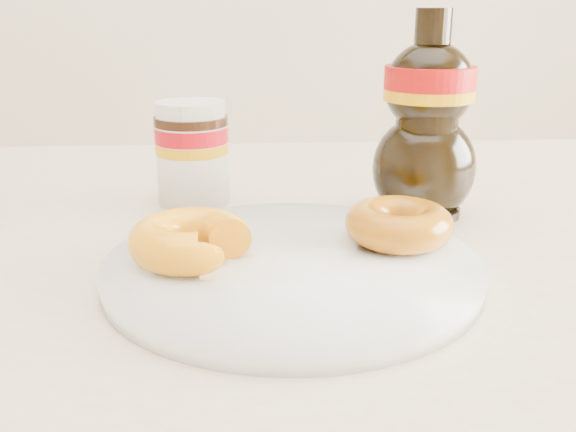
{
  "coord_description": "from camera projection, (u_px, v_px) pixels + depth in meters",
  "views": [
    {
      "loc": [
        0.01,
        -0.47,
        0.96
      ],
      "look_at": [
        0.04,
        0.07,
        0.79
      ],
      "focal_mm": 40.0,
      "sensor_mm": 36.0,
      "label": 1
    }
  ],
  "objects": [
    {
      "name": "dining_table",
      "position": [
        242.0,
        321.0,
        0.63
      ],
      "size": [
        1.4,
        0.9,
        0.75
      ],
      "color": "beige",
      "rests_on": "ground"
    },
    {
      "name": "syrup_bottle",
      "position": [
        427.0,
        116.0,
        0.65
      ],
      "size": [
        0.12,
        0.11,
        0.21
      ],
      "primitive_type": null,
      "rotation": [
        0.0,
        0.0,
        -0.2
      ],
      "color": "black",
      "rests_on": "dining_table"
    },
    {
      "name": "plate",
      "position": [
        292.0,
        266.0,
        0.53
      ],
      "size": [
        0.31,
        0.31,
        0.02
      ],
      "color": "white",
      "rests_on": "dining_table"
    },
    {
      "name": "donut_whole",
      "position": [
        399.0,
        224.0,
        0.55
      ],
      "size": [
        0.11,
        0.11,
        0.03
      ],
      "primitive_type": "torus",
      "rotation": [
        0.0,
        0.0,
        0.27
      ],
      "color": "#A0590A",
      "rests_on": "plate"
    },
    {
      "name": "donut_bitten",
      "position": [
        190.0,
        240.0,
        0.51
      ],
      "size": [
        0.11,
        0.11,
        0.03
      ],
      "primitive_type": "torus",
      "rotation": [
        0.0,
        0.0,
        0.07
      ],
      "color": "#F8A00E",
      "rests_on": "plate"
    },
    {
      "name": "nutella_jar",
      "position": [
        192.0,
        149.0,
        0.71
      ],
      "size": [
        0.08,
        0.08,
        0.11
      ],
      "rotation": [
        0.0,
        0.0,
        -0.1
      ],
      "color": "white",
      "rests_on": "dining_table"
    }
  ]
}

